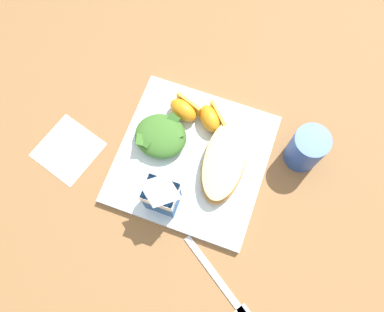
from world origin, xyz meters
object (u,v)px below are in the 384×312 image
Objects in this scene: cheesy_pizza_bread at (224,161)px; orange_wedge_front at (211,118)px; orange_wedge_middle at (184,109)px; paper_napkin at (68,149)px; white_plate at (192,159)px; green_salad_pile at (161,136)px; drinking_blue_cup at (306,149)px; milk_carton at (161,195)px; metal_fork at (224,287)px.

cheesy_pizza_bread is 0.09m from orange_wedge_front.
orange_wedge_middle reaches higher than paper_napkin.
white_plate is 0.09m from orange_wedge_front.
green_salad_pile reaches higher than white_plate.
orange_wedge_front is at bearing -55.05° from cheesy_pizza_bread.
cheesy_pizza_bread is at bearing 177.53° from green_salad_pile.
orange_wedge_front is at bearing -0.82° from drinking_blue_cup.
white_plate is 4.08× the size of orange_wedge_middle.
milk_carton is 0.19m from orange_wedge_front.
milk_carton is at bearing 113.07° from green_salad_pile.
metal_fork is 1.80× the size of drinking_blue_cup.
metal_fork is at bearing 122.11° from orange_wedge_middle.
drinking_blue_cup reaches higher than green_salad_pile.
cheesy_pizza_bread is 0.13m from green_salad_pile.
orange_wedge_middle is at bearing -81.87° from milk_carton.
white_plate is 2.55× the size of milk_carton.
metal_fork is (-0.12, 0.29, -0.03)m from orange_wedge_front.
cheesy_pizza_bread reaches higher than paper_napkin.
green_salad_pile is 0.30m from metal_fork.
metal_fork is at bearing 145.55° from milk_carton.
orange_wedge_middle is 0.34m from metal_fork.
white_plate is at bearing -56.87° from metal_fork.
drinking_blue_cup is (-0.19, 0.00, 0.01)m from orange_wedge_front.
orange_wedge_front reaches higher than paper_napkin.
green_salad_pile is 0.19m from paper_napkin.
milk_carton is at bearing 78.39° from white_plate.
metal_fork is (-0.15, 0.11, -0.07)m from milk_carton.
metal_fork is (-0.07, 0.21, -0.03)m from cheesy_pizza_bread.
green_salad_pile is at bearing -11.76° from white_plate.
green_salad_pile is 0.10m from orange_wedge_front.
metal_fork is at bearing 77.22° from drinking_blue_cup.
green_salad_pile is at bearing -155.68° from paper_napkin.
paper_napkin is (0.24, 0.06, -0.01)m from white_plate.
paper_napkin is at bearing -9.45° from milk_carton.
cheesy_pizza_bread is (-0.06, -0.01, 0.03)m from white_plate.
green_salad_pile is at bearing -66.93° from milk_carton.
paper_napkin is (0.17, 0.08, -0.03)m from green_salad_pile.
cheesy_pizza_bread is at bearing -171.89° from white_plate.
green_salad_pile is 0.07m from orange_wedge_middle.
orange_wedge_front is 0.29m from paper_napkin.
milk_carton is 1.18× the size of drinking_blue_cup.
paper_napkin is (0.30, 0.07, -0.03)m from cheesy_pizza_bread.
milk_carton reaches higher than drinking_blue_cup.
drinking_blue_cup reaches higher than metal_fork.
white_plate is at bearing 8.11° from cheesy_pizza_bread.
metal_fork reaches higher than paper_napkin.
cheesy_pizza_bread is 1.59× the size of milk_carton.
orange_wedge_front is at bearing 179.87° from orange_wedge_middle.
metal_fork is at bearing 132.73° from green_salad_pile.
drinking_blue_cup is at bearing -162.03° from paper_napkin.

